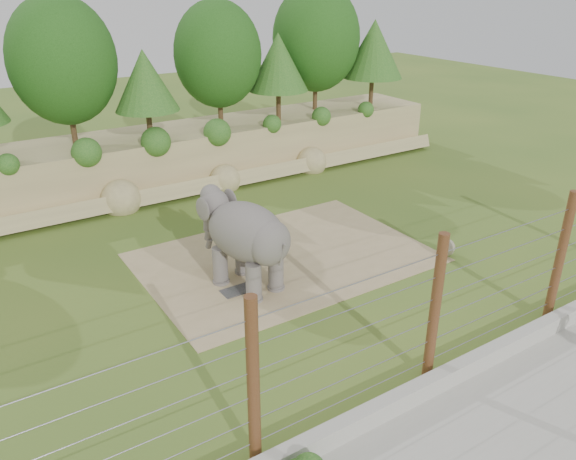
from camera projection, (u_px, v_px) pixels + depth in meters
ground at (322, 298)px, 17.70m from camera, size 90.00×90.00×0.00m
back_embankment at (174, 101)px, 26.04m from camera, size 30.00×5.52×8.77m
dirt_patch at (285, 257)px, 20.23m from camera, size 10.00×7.00×0.02m
drain_grate at (237, 291)px, 18.06m from camera, size 1.00×0.60×0.03m
elephant at (247, 245)px, 17.77m from camera, size 2.42×3.99×3.01m
stone_ball at (446, 247)px, 20.24m from camera, size 0.64×0.64×0.64m
retaining_wall at (442, 379)px, 13.77m from camera, size 26.00×0.35×0.50m
walkway at (509, 438)px, 12.34m from camera, size 26.00×4.00×0.01m
barrier_fence at (435, 309)px, 13.43m from camera, size 20.26×0.26×4.00m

